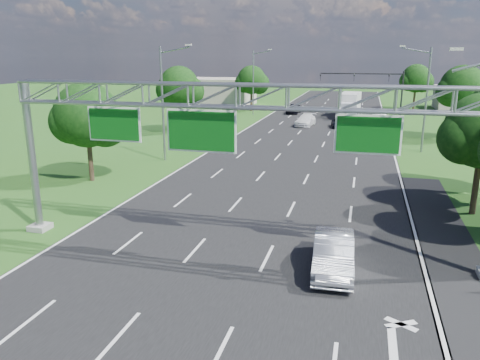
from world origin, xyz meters
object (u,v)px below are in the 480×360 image
(traffic_signal, at_px, (378,84))
(box_truck, at_px, (349,106))
(silver_sedan, at_px, (333,253))
(sign_gantry, at_px, (239,110))

(traffic_signal, height_order, box_truck, traffic_signal)
(traffic_signal, height_order, silver_sedan, traffic_signal)
(traffic_signal, xyz_separation_m, box_truck, (-3.94, 1.11, -3.44))
(sign_gantry, xyz_separation_m, traffic_signal, (7.15, 53.00, -1.72))
(sign_gantry, bearing_deg, silver_sedan, -12.05)
(traffic_signal, bearing_deg, box_truck, 164.23)
(silver_sedan, relative_size, box_truck, 0.51)
(silver_sedan, distance_m, box_truck, 55.11)
(box_truck, bearing_deg, traffic_signal, -10.75)
(silver_sedan, height_order, box_truck, box_truck)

